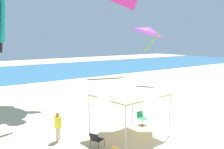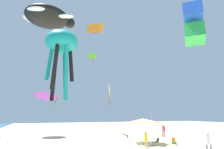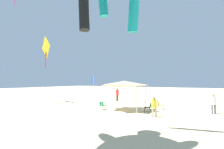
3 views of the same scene
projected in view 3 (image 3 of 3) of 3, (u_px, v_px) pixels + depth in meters
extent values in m
cube|color=beige|center=(118.00, 105.00, 20.96)|extent=(120.00, 120.00, 0.10)
cylinder|color=#B7B7BC|center=(146.00, 97.00, 17.40)|extent=(0.07, 0.07, 2.35)
cylinder|color=#B7B7BC|center=(115.00, 96.00, 18.95)|extent=(0.07, 0.07, 2.35)
cylinder|color=#B7B7BC|center=(137.00, 100.00, 14.77)|extent=(0.07, 0.07, 2.35)
cylinder|color=#B7B7BC|center=(102.00, 98.00, 16.33)|extent=(0.07, 0.07, 2.35)
cube|color=#D1B784|center=(124.00, 85.00, 16.91)|extent=(3.79, 3.29, 0.10)
pyramid|color=#D1B784|center=(124.00, 83.00, 16.92)|extent=(3.72, 3.22, 0.41)
cylinder|color=black|center=(144.00, 109.00, 16.08)|extent=(0.02, 0.02, 0.40)
cylinder|color=black|center=(145.00, 110.00, 15.56)|extent=(0.02, 0.02, 0.40)
cylinder|color=black|center=(150.00, 109.00, 16.01)|extent=(0.02, 0.02, 0.40)
cylinder|color=black|center=(150.00, 110.00, 15.50)|extent=(0.02, 0.02, 0.40)
cube|color=black|center=(147.00, 107.00, 15.79)|extent=(0.69, 0.69, 0.03)
cube|color=black|center=(150.00, 105.00, 15.77)|extent=(0.32, 0.50, 0.41)
cylinder|color=black|center=(107.00, 107.00, 17.10)|extent=(0.02, 0.02, 0.40)
cylinder|color=black|center=(103.00, 107.00, 17.38)|extent=(0.02, 0.02, 0.40)
cylinder|color=black|center=(104.00, 108.00, 16.66)|extent=(0.02, 0.02, 0.40)
cylinder|color=black|center=(100.00, 108.00, 16.95)|extent=(0.02, 0.02, 0.40)
cube|color=#198C4C|center=(103.00, 105.00, 17.03)|extent=(0.54, 0.54, 0.03)
cube|color=#198C4C|center=(101.00, 104.00, 16.80)|extent=(0.50, 0.15, 0.41)
cylinder|color=black|center=(164.00, 108.00, 16.92)|extent=(0.02, 0.02, 0.40)
cylinder|color=black|center=(164.00, 107.00, 17.40)|extent=(0.02, 0.02, 0.40)
cylinder|color=black|center=(158.00, 107.00, 17.11)|extent=(0.02, 0.02, 0.40)
cylinder|color=black|center=(159.00, 107.00, 17.59)|extent=(0.02, 0.02, 0.40)
cube|color=orange|center=(161.00, 105.00, 17.26)|extent=(0.60, 0.60, 0.03)
cube|color=orange|center=(158.00, 103.00, 17.38)|extent=(0.21, 0.51, 0.41)
cube|color=#1E8C4C|center=(153.00, 106.00, 18.32)|extent=(0.67, 0.72, 0.36)
cube|color=white|center=(153.00, 104.00, 18.33)|extent=(0.69, 0.74, 0.04)
cylinder|color=silver|center=(93.00, 87.00, 27.57)|extent=(0.06, 0.06, 3.63)
cube|color=blue|center=(92.00, 80.00, 27.71)|extent=(0.30, 0.02, 1.10)
cylinder|color=slate|center=(212.00, 109.00, 14.70)|extent=(0.16, 0.16, 0.80)
cylinder|color=slate|center=(215.00, 109.00, 14.78)|extent=(0.16, 0.16, 0.80)
cylinder|color=white|center=(213.00, 101.00, 14.77)|extent=(0.42, 0.42, 0.69)
sphere|color=tan|center=(213.00, 95.00, 14.78)|extent=(0.26, 0.26, 0.26)
cylinder|color=brown|center=(118.00, 98.00, 24.26)|extent=(0.16, 0.16, 0.84)
cylinder|color=brown|center=(117.00, 98.00, 23.98)|extent=(0.16, 0.16, 0.84)
cylinder|color=red|center=(117.00, 93.00, 24.15)|extent=(0.44, 0.44, 0.73)
sphere|color=#A87A56|center=(117.00, 89.00, 24.17)|extent=(0.27, 0.27, 0.27)
cylinder|color=#C6B28C|center=(156.00, 112.00, 13.52)|extent=(0.14, 0.14, 0.73)
cylinder|color=#C6B28C|center=(153.00, 112.00, 13.44)|extent=(0.14, 0.14, 0.73)
cylinder|color=yellow|center=(154.00, 104.00, 13.50)|extent=(0.38, 0.38, 0.64)
sphere|color=#A87A56|center=(154.00, 98.00, 13.52)|extent=(0.24, 0.24, 0.24)
cylinder|color=#E02D9E|center=(15.00, 0.00, 23.57)|extent=(0.07, 0.07, 1.36)
cube|color=yellow|center=(46.00, 47.00, 23.66)|extent=(2.88, 1.03, 3.02)
cylinder|color=red|center=(46.00, 59.00, 23.59)|extent=(0.11, 0.11, 2.14)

